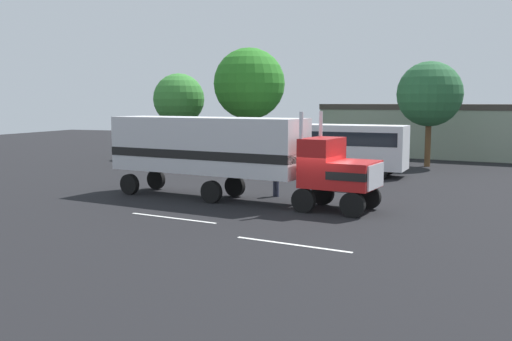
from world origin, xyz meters
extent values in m
plane|color=black|center=(0.00, 0.00, 0.00)|extent=(120.00, 120.00, 0.00)
cube|color=silver|center=(-5.60, -3.50, 0.01)|extent=(4.37, 0.86, 0.01)
cube|color=silver|center=(0.47, -6.13, 0.01)|extent=(4.37, 0.89, 0.01)
cube|color=#B21919|center=(1.46, 0.39, 1.70)|extent=(2.19, 2.76, 1.20)
cube|color=#B21919|center=(-0.12, 0.65, 2.20)|extent=(1.79, 2.70, 2.20)
cube|color=silver|center=(2.39, 0.23, 1.70)|extent=(0.42, 2.08, 1.08)
cube|color=black|center=(1.46, 0.39, 1.76)|extent=(2.19, 2.80, 0.36)
cylinder|color=silver|center=(-0.48, 1.82, 2.80)|extent=(0.18, 0.18, 3.40)
cylinder|color=silver|center=(-0.84, -0.35, 2.80)|extent=(0.18, 0.18, 3.40)
cube|color=silver|center=(-6.38, 1.69, 2.75)|extent=(10.78, 4.29, 2.80)
cube|color=black|center=(-6.38, 1.69, 2.33)|extent=(10.79, 4.33, 0.44)
cylinder|color=silver|center=(0.51, 1.86, 0.95)|extent=(1.39, 0.84, 0.64)
cylinder|color=black|center=(1.94, 1.42, 0.55)|extent=(1.13, 0.48, 1.10)
cylinder|color=black|center=(1.58, -0.75, 0.55)|extent=(1.13, 0.48, 1.10)
cylinder|color=black|center=(-0.33, 1.80, 0.55)|extent=(1.13, 0.48, 1.10)
cylinder|color=black|center=(-0.69, -0.37, 0.55)|extent=(1.13, 0.48, 1.10)
cylinder|color=black|center=(-5.21, 2.61, 0.55)|extent=(1.13, 0.48, 1.10)
cylinder|color=black|center=(-5.57, 0.44, 0.55)|extent=(1.13, 0.48, 1.10)
cylinder|color=black|center=(-10.39, 3.47, 0.55)|extent=(1.13, 0.48, 1.10)
cylinder|color=black|center=(-10.75, 1.30, 0.55)|extent=(1.13, 0.48, 1.10)
cylinder|color=#2D3347|center=(-3.12, 3.33, 0.41)|extent=(0.18, 0.18, 0.82)
cylinder|color=#2D3347|center=(-3.27, 3.37, 0.41)|extent=(0.18, 0.18, 0.82)
cylinder|color=gray|center=(-3.20, 3.35, 1.11)|extent=(0.34, 0.34, 0.58)
sphere|color=tan|center=(-3.20, 3.35, 1.51)|extent=(0.23, 0.23, 0.23)
cube|color=black|center=(-3.15, 3.55, 1.14)|extent=(0.29, 0.21, 0.36)
cube|color=silver|center=(-2.98, 13.52, 1.95)|extent=(11.18, 3.49, 2.90)
cube|color=black|center=(-2.98, 13.52, 2.53)|extent=(10.53, 3.48, 0.90)
cylinder|color=black|center=(1.21, 14.28, 0.50)|extent=(1.02, 0.37, 1.00)
cylinder|color=black|center=(1.01, 12.04, 0.50)|extent=(1.02, 0.37, 1.00)
cylinder|color=black|center=(-6.57, 14.96, 0.50)|extent=(1.02, 0.37, 1.00)
cylinder|color=black|center=(-6.76, 12.72, 0.50)|extent=(1.02, 0.37, 1.00)
cube|color=maroon|center=(-13.35, 12.83, 0.67)|extent=(4.75, 3.40, 0.70)
cube|color=#1E232D|center=(-13.53, 12.91, 1.29)|extent=(2.58, 2.35, 0.55)
cylinder|color=black|center=(-11.66, 12.95, 0.32)|extent=(0.67, 0.46, 0.64)
cylinder|color=black|center=(-12.28, 11.52, 0.32)|extent=(0.67, 0.46, 0.64)
cylinder|color=black|center=(-14.42, 14.14, 0.32)|extent=(0.67, 0.46, 0.64)
cylinder|color=black|center=(-15.04, 12.71, 0.32)|extent=(0.67, 0.46, 0.64)
cylinder|color=brown|center=(-11.14, 20.53, 2.18)|extent=(0.44, 0.44, 4.35)
sphere|color=#297822|center=(-11.14, 20.53, 6.45)|extent=(5.99, 5.99, 5.99)
cylinder|color=brown|center=(-17.79, 20.56, 1.80)|extent=(0.44, 0.44, 3.60)
sphere|color=#378133|center=(-17.79, 20.56, 5.18)|extent=(4.50, 4.50, 4.50)
cylinder|color=brown|center=(3.41, 20.65, 1.90)|extent=(0.44, 0.44, 3.80)
sphere|color=#265C33|center=(3.41, 20.65, 5.53)|extent=(4.93, 4.93, 4.93)
cube|color=gray|center=(3.52, 29.34, 2.37)|extent=(20.72, 9.20, 4.73)
cube|color=#3F3833|center=(3.52, 29.34, 4.48)|extent=(20.83, 9.31, 0.50)
camera|label=1|loc=(5.87, -24.73, 4.93)|focal=40.00mm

